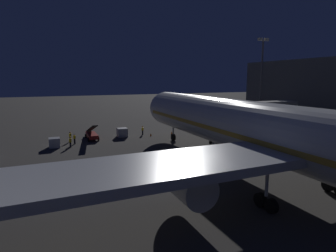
{
  "coord_description": "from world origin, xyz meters",
  "views": [
    {
      "loc": [
        20.55,
        30.73,
        10.78
      ],
      "look_at": [
        3.0,
        -9.15,
        3.5
      ],
      "focal_mm": 30.18,
      "sensor_mm": 36.0,
      "label": 1
    }
  ],
  "objects_px": {
    "belt_loader": "(92,135)",
    "ground_crew_marshaller_fwd": "(70,142)",
    "airliner_at_gate": "(297,140)",
    "jet_bridge": "(243,110)",
    "traffic_cone_nose_port": "(172,133)",
    "baggage_container_mid_row": "(122,132)",
    "ground_crew_by_tug": "(74,138)",
    "baggage_container_near_belt": "(54,143)",
    "ground_crew_by_belt_loader": "(143,130)",
    "apron_floodlight_mast": "(261,76)",
    "traffic_cone_nose_starboard": "(151,134)",
    "ground_crew_under_port_wing": "(70,136)"
  },
  "relations": [
    {
      "from": "airliner_at_gate",
      "to": "ground_crew_marshaller_fwd",
      "type": "distance_m",
      "value": 33.42
    },
    {
      "from": "apron_floodlight_mast",
      "to": "belt_loader",
      "type": "xyz_separation_m",
      "value": [
        38.52,
        0.08,
        -10.55
      ]
    },
    {
      "from": "airliner_at_gate",
      "to": "ground_crew_by_belt_loader",
      "type": "height_order",
      "value": "airliner_at_gate"
    },
    {
      "from": "baggage_container_mid_row",
      "to": "ground_crew_marshaller_fwd",
      "type": "bearing_deg",
      "value": 27.27
    },
    {
      "from": "jet_bridge",
      "to": "traffic_cone_nose_port",
      "type": "relative_size",
      "value": 36.55
    },
    {
      "from": "baggage_container_mid_row",
      "to": "ground_crew_by_tug",
      "type": "bearing_deg",
      "value": 17.33
    },
    {
      "from": "belt_loader",
      "to": "traffic_cone_nose_port",
      "type": "distance_m",
      "value": 15.3
    },
    {
      "from": "jet_bridge",
      "to": "baggage_container_near_belt",
      "type": "bearing_deg",
      "value": -14.98
    },
    {
      "from": "baggage_container_mid_row",
      "to": "ground_crew_by_tug",
      "type": "distance_m",
      "value": 9.3
    },
    {
      "from": "belt_loader",
      "to": "traffic_cone_nose_starboard",
      "type": "bearing_deg",
      "value": 172.21
    },
    {
      "from": "apron_floodlight_mast",
      "to": "ground_crew_marshaller_fwd",
      "type": "height_order",
      "value": "apron_floodlight_mast"
    },
    {
      "from": "belt_loader",
      "to": "ground_crew_marshaller_fwd",
      "type": "height_order",
      "value": "belt_loader"
    },
    {
      "from": "baggage_container_mid_row",
      "to": "ground_crew_by_belt_loader",
      "type": "bearing_deg",
      "value": -173.44
    },
    {
      "from": "airliner_at_gate",
      "to": "jet_bridge",
      "type": "bearing_deg",
      "value": -117.16
    },
    {
      "from": "apron_floodlight_mast",
      "to": "traffic_cone_nose_port",
      "type": "bearing_deg",
      "value": 3.84
    },
    {
      "from": "airliner_at_gate",
      "to": "belt_loader",
      "type": "height_order",
      "value": "airliner_at_gate"
    },
    {
      "from": "airliner_at_gate",
      "to": "traffic_cone_nose_port",
      "type": "distance_m",
      "value": 32.36
    },
    {
      "from": "traffic_cone_nose_starboard",
      "to": "traffic_cone_nose_port",
      "type": "bearing_deg",
      "value": 180.0
    },
    {
      "from": "traffic_cone_nose_starboard",
      "to": "apron_floodlight_mast",
      "type": "bearing_deg",
      "value": -176.77
    },
    {
      "from": "baggage_container_mid_row",
      "to": "traffic_cone_nose_starboard",
      "type": "height_order",
      "value": "baggage_container_mid_row"
    },
    {
      "from": "traffic_cone_nose_port",
      "to": "airliner_at_gate",
      "type": "bearing_deg",
      "value": 86.05
    },
    {
      "from": "ground_crew_marshaller_fwd",
      "to": "ground_crew_by_tug",
      "type": "bearing_deg",
      "value": -111.01
    },
    {
      "from": "airliner_at_gate",
      "to": "apron_floodlight_mast",
      "type": "height_order",
      "value": "airliner_at_gate"
    },
    {
      "from": "airliner_at_gate",
      "to": "ground_crew_marshaller_fwd",
      "type": "height_order",
      "value": "airliner_at_gate"
    },
    {
      "from": "jet_bridge",
      "to": "traffic_cone_nose_starboard",
      "type": "distance_m",
      "value": 17.65
    },
    {
      "from": "ground_crew_marshaller_fwd",
      "to": "traffic_cone_nose_starboard",
      "type": "distance_m",
      "value": 15.37
    },
    {
      "from": "belt_loader",
      "to": "baggage_container_near_belt",
      "type": "xyz_separation_m",
      "value": [
        6.45,
        3.95,
        -0.09
      ]
    },
    {
      "from": "jet_bridge",
      "to": "belt_loader",
      "type": "relative_size",
      "value": 2.33
    },
    {
      "from": "ground_crew_by_belt_loader",
      "to": "traffic_cone_nose_starboard",
      "type": "xyz_separation_m",
      "value": [
        -1.0,
        1.96,
        -0.64
      ]
    },
    {
      "from": "airliner_at_gate",
      "to": "apron_floodlight_mast",
      "type": "relative_size",
      "value": 3.33
    },
    {
      "from": "traffic_cone_nose_starboard",
      "to": "ground_crew_by_belt_loader",
      "type": "bearing_deg",
      "value": -63.1
    },
    {
      "from": "baggage_container_near_belt",
      "to": "ground_crew_marshaller_fwd",
      "type": "distance_m",
      "value": 2.56
    },
    {
      "from": "apron_floodlight_mast",
      "to": "baggage_container_mid_row",
      "type": "relative_size",
      "value": 10.93
    },
    {
      "from": "ground_crew_under_port_wing",
      "to": "ground_crew_by_tug",
      "type": "relative_size",
      "value": 0.99
    },
    {
      "from": "baggage_container_near_belt",
      "to": "ground_crew_by_belt_loader",
      "type": "bearing_deg",
      "value": -164.76
    },
    {
      "from": "jet_bridge",
      "to": "ground_crew_marshaller_fwd",
      "type": "relative_size",
      "value": 11.68
    },
    {
      "from": "jet_bridge",
      "to": "ground_crew_by_tug",
      "type": "bearing_deg",
      "value": -18.89
    },
    {
      "from": "jet_bridge",
      "to": "ground_crew_by_belt_loader",
      "type": "height_order",
      "value": "jet_bridge"
    },
    {
      "from": "baggage_container_near_belt",
      "to": "ground_crew_by_belt_loader",
      "type": "relative_size",
      "value": 1.03
    },
    {
      "from": "apron_floodlight_mast",
      "to": "traffic_cone_nose_port",
      "type": "distance_m",
      "value": 25.87
    },
    {
      "from": "airliner_at_gate",
      "to": "traffic_cone_nose_starboard",
      "type": "height_order",
      "value": "airliner_at_gate"
    },
    {
      "from": "jet_bridge",
      "to": "ground_crew_by_belt_loader",
      "type": "bearing_deg",
      "value": -41.66
    },
    {
      "from": "ground_crew_by_tug",
      "to": "ground_crew_marshaller_fwd",
      "type": "bearing_deg",
      "value": 68.99
    },
    {
      "from": "baggage_container_near_belt",
      "to": "ground_crew_by_tug",
      "type": "xyz_separation_m",
      "value": [
        -3.18,
        -1.18,
        0.2
      ]
    },
    {
      "from": "airliner_at_gate",
      "to": "belt_loader",
      "type": "distance_m",
      "value": 36.09
    },
    {
      "from": "ground_crew_by_belt_loader",
      "to": "ground_crew_marshaller_fwd",
      "type": "bearing_deg",
      "value": 21.54
    },
    {
      "from": "airliner_at_gate",
      "to": "jet_bridge",
      "type": "xyz_separation_m",
      "value": [
        -10.92,
        -21.28,
        0.07
      ]
    },
    {
      "from": "airliner_at_gate",
      "to": "ground_crew_by_belt_loader",
      "type": "distance_m",
      "value": 34.29
    },
    {
      "from": "jet_bridge",
      "to": "ground_crew_under_port_wing",
      "type": "xyz_separation_m",
      "value": [
        27.7,
        -11.42,
        -4.53
      ]
    },
    {
      "from": "jet_bridge",
      "to": "traffic_cone_nose_starboard",
      "type": "bearing_deg",
      "value": -38.93
    }
  ]
}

